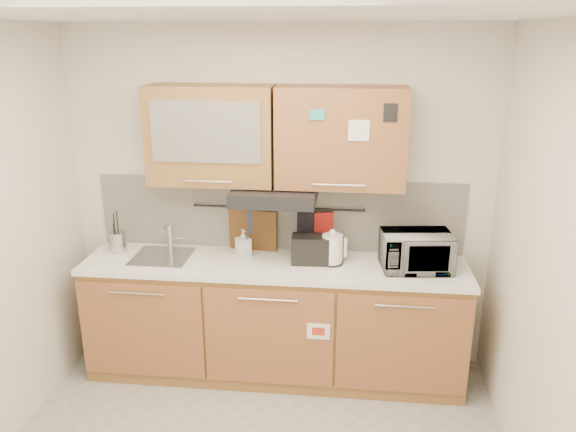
# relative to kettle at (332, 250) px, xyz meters

# --- Properties ---
(ceiling) EXTENTS (3.20, 3.20, 0.00)m
(ceiling) POSITION_rel_kettle_xyz_m (-0.42, -1.22, 1.57)
(ceiling) COLOR white
(ceiling) RESTS_ON wall_back
(wall_back) EXTENTS (3.20, 0.00, 3.20)m
(wall_back) POSITION_rel_kettle_xyz_m (-0.42, 0.28, 0.27)
(wall_back) COLOR silver
(wall_back) RESTS_ON ground
(wall_right) EXTENTS (0.00, 3.00, 3.00)m
(wall_right) POSITION_rel_kettle_xyz_m (1.18, -1.22, 0.27)
(wall_right) COLOR silver
(wall_right) RESTS_ON ground
(base_cabinet) EXTENTS (2.80, 0.64, 0.88)m
(base_cabinet) POSITION_rel_kettle_xyz_m (-0.42, -0.03, -0.62)
(base_cabinet) COLOR olive
(base_cabinet) RESTS_ON floor
(countertop) EXTENTS (2.82, 0.62, 0.04)m
(countertop) POSITION_rel_kettle_xyz_m (-0.42, -0.03, -0.13)
(countertop) COLOR white
(countertop) RESTS_ON base_cabinet
(backsplash) EXTENTS (2.80, 0.02, 0.56)m
(backsplash) POSITION_rel_kettle_xyz_m (-0.42, 0.27, 0.17)
(backsplash) COLOR silver
(backsplash) RESTS_ON countertop
(upper_cabinets) EXTENTS (1.82, 0.37, 0.70)m
(upper_cabinets) POSITION_rel_kettle_xyz_m (-0.43, 0.10, 0.81)
(upper_cabinets) COLOR olive
(upper_cabinets) RESTS_ON wall_back
(range_hood) EXTENTS (0.60, 0.46, 0.10)m
(range_hood) POSITION_rel_kettle_xyz_m (-0.42, 0.03, 0.39)
(range_hood) COLOR black
(range_hood) RESTS_ON upper_cabinets
(sink) EXTENTS (0.42, 0.40, 0.26)m
(sink) POSITION_rel_kettle_xyz_m (-1.27, -0.01, -0.10)
(sink) COLOR silver
(sink) RESTS_ON countertop
(utensil_rail) EXTENTS (1.30, 0.02, 0.02)m
(utensil_rail) POSITION_rel_kettle_xyz_m (-0.42, 0.23, 0.23)
(utensil_rail) COLOR black
(utensil_rail) RESTS_ON backsplash
(utensil_crock) EXTENTS (0.16, 0.16, 0.32)m
(utensil_crock) POSITION_rel_kettle_xyz_m (-1.64, 0.06, -0.02)
(utensil_crock) COLOR #B2B3B7
(utensil_crock) RESTS_ON countertop
(kettle) EXTENTS (0.20, 0.18, 0.27)m
(kettle) POSITION_rel_kettle_xyz_m (0.00, 0.00, 0.00)
(kettle) COLOR white
(kettle) RESTS_ON countertop
(toaster) EXTENTS (0.28, 0.17, 0.21)m
(toaster) POSITION_rel_kettle_xyz_m (-0.16, -0.00, 0.00)
(toaster) COLOR black
(toaster) RESTS_ON countertop
(microwave) EXTENTS (0.52, 0.38, 0.27)m
(microwave) POSITION_rel_kettle_xyz_m (0.59, -0.04, 0.03)
(microwave) COLOR #999999
(microwave) RESTS_ON countertop
(soap_bottle) EXTENTS (0.13, 0.13, 0.21)m
(soap_bottle) POSITION_rel_kettle_xyz_m (-0.67, 0.08, -0.00)
(soap_bottle) COLOR #999999
(soap_bottle) RESTS_ON countertop
(cutting_board) EXTENTS (0.38, 0.07, 0.46)m
(cutting_board) POSITION_rel_kettle_xyz_m (-0.62, 0.21, -0.02)
(cutting_board) COLOR brown
(cutting_board) RESTS_ON utensil_rail
(oven_mitt) EXTENTS (0.11, 0.03, 0.19)m
(oven_mitt) POSITION_rel_kettle_xyz_m (-0.59, 0.21, 0.12)
(oven_mitt) COLOR navy
(oven_mitt) RESTS_ON utensil_rail
(dark_pouch) EXTENTS (0.15, 0.07, 0.22)m
(dark_pouch) POSITION_rel_kettle_xyz_m (-0.20, 0.21, 0.10)
(dark_pouch) COLOR black
(dark_pouch) RESTS_ON utensil_rail
(pot_holder) EXTENTS (0.14, 0.05, 0.18)m
(pot_holder) POSITION_rel_kettle_xyz_m (-0.08, 0.21, 0.13)
(pot_holder) COLOR #AA1B16
(pot_holder) RESTS_ON utensil_rail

